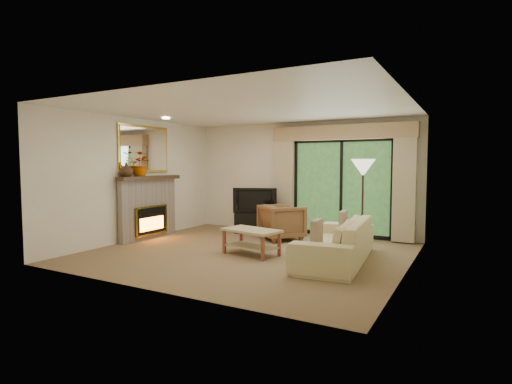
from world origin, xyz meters
The scene contains 22 objects.
floor centered at (0.00, 0.00, 0.00)m, with size 5.50×5.50×0.00m, color olive.
ceiling centered at (0.00, 0.00, 2.60)m, with size 5.50×5.50×0.00m, color white.
wall_back centered at (0.00, 2.50, 1.30)m, with size 5.00×5.00×0.00m, color #F1E3CB.
wall_front centered at (0.00, -2.50, 1.30)m, with size 5.00×5.00×0.00m, color #F1E3CB.
wall_left centered at (-2.75, 0.00, 1.30)m, with size 5.00×5.00×0.00m, color #F1E3CB.
wall_right centered at (2.75, 0.00, 1.30)m, with size 5.00×5.00×0.00m, color #F1E3CB.
fireplace centered at (-2.63, 0.20, 0.69)m, with size 0.24×1.70×1.37m, color gray, non-canonical shape.
mirror centered at (-2.71, 0.20, 1.95)m, with size 0.07×1.45×1.02m, color gold, non-canonical shape.
sliding_door centered at (1.00, 2.45, 1.10)m, with size 2.26×0.10×2.16m, color black, non-canonical shape.
curtain_left centered at (-0.35, 2.34, 1.20)m, with size 0.45×0.18×2.35m, color tan.
curtain_right centered at (2.35, 2.34, 1.20)m, with size 0.45×0.18×2.35m, color tan.
cornice centered at (1.00, 2.36, 2.32)m, with size 3.20×0.24×0.32m, color tan.
media_console centered at (-0.92, 1.95, 0.24)m, with size 0.95×0.43×0.47m, color black.
tv centered at (-0.92, 1.95, 0.77)m, with size 1.03×0.13×0.60m, color black.
armchair centered at (-0.01, 1.47, 0.38)m, with size 0.81×0.84×0.76m, color brown.
sofa centered at (1.61, 0.14, 0.35)m, with size 2.41×0.94×0.70m, color #D1C187.
pillow_near centered at (1.53, -0.56, 0.59)m, with size 0.10×0.39×0.39m, color brown.
pillow_far centered at (1.53, 0.83, 0.59)m, with size 0.10×0.37×0.37m, color brown.
coffee_table centered at (0.13, -0.12, 0.23)m, with size 1.03×0.57×0.46m, color tan, non-canonical shape.
floor_lamp centered at (1.71, 1.49, 0.86)m, with size 0.46×0.46×1.72m, color white, non-canonical shape.
vase centered at (-2.61, -0.42, 1.52)m, with size 0.28×0.28×0.29m, color #392615.
branches centered at (-2.61, -0.01, 1.63)m, with size 0.47×0.40×0.52m, color #B34B04.
Camera 1 is at (3.61, -6.26, 1.62)m, focal length 28.00 mm.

